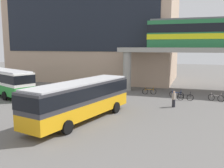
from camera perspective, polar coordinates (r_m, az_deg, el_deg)
The scene contains 10 objects.
ground_plane at distance 31.94m, azimuth -2.73°, elevation -2.31°, with size 120.00×120.00×0.00m, color #605E5B.
station_building at distance 47.45m, azimuth -3.86°, elevation 13.01°, with size 28.81×15.21×19.42m.
train at distance 36.04m, azimuth 22.90°, elevation 10.79°, with size 18.07×2.96×3.84m.
bus_main at distance 20.46m, azimuth -7.13°, elevation -2.87°, with size 4.96×11.33×3.22m.
bus_secondary at distance 33.78m, azimuth -23.61°, elevation 0.99°, with size 11.11×6.83×3.22m.
bicycle_orange at distance 32.14m, azimuth 8.49°, elevation -1.67°, with size 1.77×0.39×1.04m.
bicycle_black at distance 29.32m, azimuth 16.35°, elevation -2.92°, with size 1.79×0.23×1.04m.
bicycle_blue at distance 30.62m, azimuth 14.48°, elevation -2.37°, with size 1.73×0.58×1.04m.
bicycle_silver at distance 30.13m, azimuth 22.62°, elevation -2.93°, with size 1.67×0.76×1.04m.
pedestrian_by_bike_rack at distance 25.76m, azimuth 13.89°, elevation -3.46°, with size 0.40×0.47×1.64m.
Camera 1 is at (11.37, -19.23, 6.03)m, focal length 40.15 mm.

